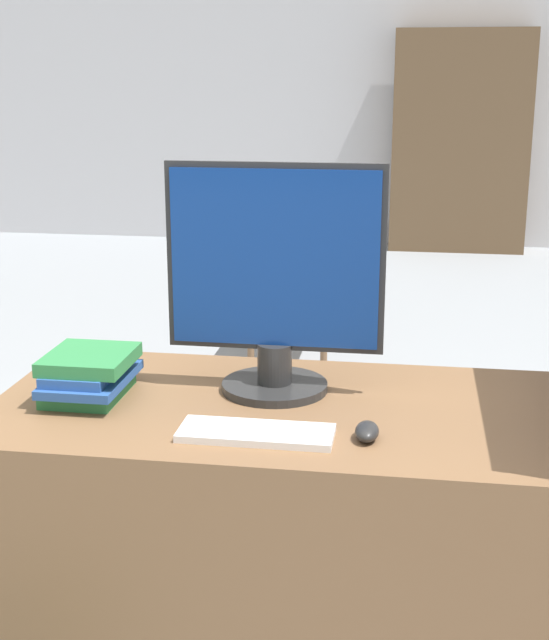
{
  "coord_description": "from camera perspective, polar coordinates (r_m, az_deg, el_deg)",
  "views": [
    {
      "loc": [
        0.27,
        -1.56,
        1.47
      ],
      "look_at": [
        -0.02,
        0.31,
        0.94
      ],
      "focal_mm": 50.0,
      "sensor_mm": 36.0,
      "label": 1
    }
  ],
  "objects": [
    {
      "name": "far_chair",
      "position": [
        4.75,
        1.3,
        3.85
      ],
      "size": [
        0.44,
        0.44,
        0.93
      ],
      "rotation": [
        0.0,
        0.0,
        -0.49
      ],
      "color": "brown",
      "rests_on": "ground_plane"
    },
    {
      "name": "bookshelf_far",
      "position": [
        7.75,
        11.8,
        11.07
      ],
      "size": [
        1.13,
        0.32,
        1.82
      ],
      "color": "brown",
      "rests_on": "ground_plane"
    },
    {
      "name": "monitor",
      "position": [
        2.08,
        0.02,
        2.41
      ],
      "size": [
        0.51,
        0.26,
        0.54
      ],
      "color": "#282828",
      "rests_on": "desk"
    },
    {
      "name": "wall_back",
      "position": [
        7.96,
        7.18,
        14.91
      ],
      "size": [
        12.0,
        0.06,
        2.8
      ],
      "color": "silver",
      "rests_on": "ground_plane"
    },
    {
      "name": "mouse",
      "position": [
        1.88,
        5.94,
        -7.11
      ],
      "size": [
        0.05,
        0.09,
        0.04
      ],
      "color": "#262626",
      "rests_on": "desk"
    },
    {
      "name": "keyboard",
      "position": [
        1.89,
        -1.18,
        -7.25
      ],
      "size": [
        0.33,
        0.12,
        0.02
      ],
      "color": "white",
      "rests_on": "desk"
    },
    {
      "name": "desk",
      "position": [
        2.22,
        0.67,
        -14.3
      ],
      "size": [
        1.36,
        0.68,
        0.73
      ],
      "color": "brown",
      "rests_on": "ground_plane"
    },
    {
      "name": "book_stack",
      "position": [
        2.14,
        -11.8,
        -3.42
      ],
      "size": [
        0.19,
        0.27,
        0.11
      ],
      "color": "#2D7F42",
      "rests_on": "desk"
    }
  ]
}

